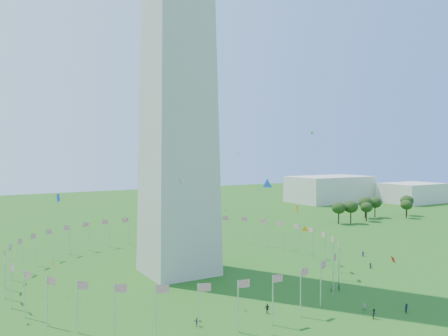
# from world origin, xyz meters

# --- Properties ---
(flag_ring) EXTENTS (80.24, 80.24, 9.00)m
(flag_ring) POSITION_xyz_m (-0.00, 50.00, 4.50)
(flag_ring) COLOR silver
(flag_ring) RESTS_ON ground
(gov_building_east_a) EXTENTS (50.00, 30.00, 16.00)m
(gov_building_east_a) POSITION_xyz_m (150.00, 150.00, 8.00)
(gov_building_east_a) COLOR beige
(gov_building_east_a) RESTS_ON ground
(gov_building_east_b) EXTENTS (35.00, 25.00, 12.00)m
(gov_building_east_b) POSITION_xyz_m (190.00, 120.00, 6.00)
(gov_building_east_b) COLOR beige
(gov_building_east_b) RESTS_ON ground
(crowd) EXTENTS (95.66, 65.45, 1.94)m
(crowd) POSITION_xyz_m (7.89, 3.86, 0.85)
(crowd) COLOR #242424
(crowd) RESTS_ON ground
(kites_aloft) EXTENTS (116.57, 71.10, 30.85)m
(kites_aloft) POSITION_xyz_m (10.12, 22.97, 20.37)
(kites_aloft) COLOR blue
(kites_aloft) RESTS_ON ground
(tree_line_east) EXTENTS (53.24, 15.33, 9.94)m
(tree_line_east) POSITION_xyz_m (114.25, 85.55, 4.70)
(tree_line_east) COLOR #274517
(tree_line_east) RESTS_ON ground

